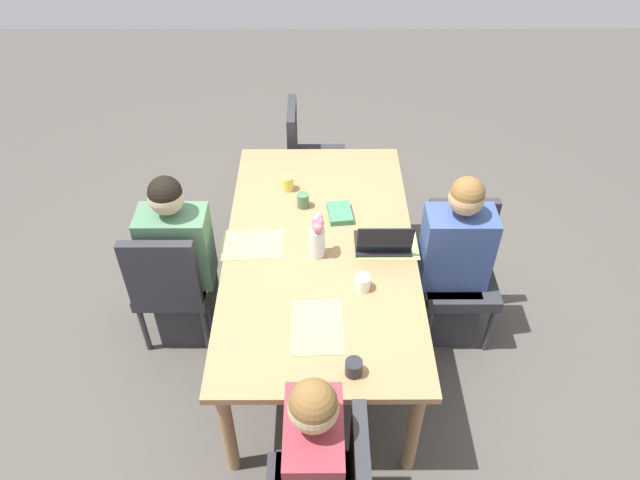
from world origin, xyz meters
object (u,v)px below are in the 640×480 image
object	(u,v)px
person_far_left_mid	(452,269)
flower_vase	(317,236)
laptop_far_left_mid	(383,242)
coffee_mug_centre_right	(288,183)
person_head_right_left_near	(314,476)
chair_far_left_mid	(459,264)
coffee_mug_near_left	(363,283)
book_red_cover	(340,213)
chair_near_left_far	(170,280)
chair_head_left_right_near	(308,154)
coffee_mug_near_right	(354,368)
dining_table	(320,255)
coffee_mug_centre_left	(303,200)
person_near_left_far	(181,268)

from	to	relation	value
person_far_left_mid	flower_vase	distance (m)	0.89
laptop_far_left_mid	coffee_mug_centre_right	world-z (taller)	laptop_far_left_mid
coffee_mug_centre_right	laptop_far_left_mid	bearing A→B (deg)	44.89
person_head_right_left_near	chair_far_left_mid	bearing A→B (deg)	147.16
coffee_mug_near_left	book_red_cover	xyz separation A→B (m)	(-0.62, -0.10, -0.02)
chair_near_left_far	coffee_mug_near_left	world-z (taller)	chair_near_left_far
coffee_mug_near_left	coffee_mug_centre_right	world-z (taller)	coffee_mug_centre_right
chair_head_left_right_near	coffee_mug_near_right	distance (m)	2.24
book_red_cover	chair_near_left_far	bearing A→B (deg)	-78.57
book_red_cover	dining_table	bearing A→B (deg)	-29.42
coffee_mug_near_left	coffee_mug_centre_left	world-z (taller)	coffee_mug_centre_left
book_red_cover	person_far_left_mid	bearing A→B (deg)	63.33
dining_table	coffee_mug_centre_left	bearing A→B (deg)	-164.39
coffee_mug_near_right	person_near_left_far	bearing A→B (deg)	-132.71
chair_head_left_right_near	laptop_far_left_mid	distance (m)	1.45
chair_near_left_far	chair_head_left_right_near	xyz separation A→B (m)	(-1.36, 0.81, 0.00)
person_far_left_mid	coffee_mug_centre_left	distance (m)	1.00
flower_vase	book_red_cover	size ratio (longest dim) A/B	1.41
chair_near_left_far	person_near_left_far	world-z (taller)	person_near_left_far
person_head_right_left_near	chair_near_left_far	bearing A→B (deg)	-144.91
person_far_left_mid	coffee_mug_near_right	xyz separation A→B (m)	(0.91, -0.65, 0.25)
chair_far_left_mid	coffee_mug_centre_right	world-z (taller)	chair_far_left_mid
chair_near_left_far	coffee_mug_centre_left	size ratio (longest dim) A/B	9.58
dining_table	chair_far_left_mid	bearing A→B (deg)	96.76
book_red_cover	flower_vase	bearing A→B (deg)	-27.37
person_far_left_mid	coffee_mug_centre_right	bearing A→B (deg)	-117.55
coffee_mug_near_right	coffee_mug_centre_right	xyz separation A→B (m)	(-1.43, -0.36, 0.01)
person_head_right_left_near	person_near_left_far	size ratio (longest dim) A/B	1.00
chair_near_left_far	coffee_mug_near_left	bearing A→B (deg)	75.18
chair_far_left_mid	laptop_far_left_mid	distance (m)	0.59
chair_near_left_far	chair_head_left_right_near	size ratio (longest dim) A/B	1.00
chair_far_left_mid	chair_head_left_right_near	xyz separation A→B (m)	(-1.23, -0.95, 0.00)
chair_near_left_far	person_near_left_far	distance (m)	0.10
chair_near_left_far	coffee_mug_near_right	xyz separation A→B (m)	(0.84, 1.05, 0.28)
dining_table	person_head_right_left_near	distance (m)	1.29
flower_vase	book_red_cover	world-z (taller)	flower_vase
person_near_left_far	coffee_mug_near_right	distance (m)	1.38
laptop_far_left_mid	coffee_mug_near_right	bearing A→B (deg)	-13.57
coffee_mug_near_left	coffee_mug_near_right	distance (m)	0.55
person_near_left_far	coffee_mug_centre_left	bearing A→B (deg)	114.60
chair_head_left_right_near	chair_far_left_mid	bearing A→B (deg)	37.74
coffee_mug_centre_left	flower_vase	bearing A→B (deg)	11.47
person_head_right_left_near	chair_near_left_far	xyz separation A→B (m)	(-1.24, -0.87, -0.03)
chair_head_left_right_near	book_red_cover	xyz separation A→B (m)	(1.04, 0.21, 0.26)
person_head_right_left_near	laptop_far_left_mid	xyz separation A→B (m)	(-1.26, 0.39, 0.26)
laptop_far_left_mid	coffee_mug_centre_left	xyz separation A→B (m)	(-0.39, -0.47, 0.00)
chair_far_left_mid	person_near_left_far	xyz separation A→B (m)	(0.06, -1.70, 0.03)
coffee_mug_near_left	coffee_mug_near_right	xyz separation A→B (m)	(0.55, -0.07, -0.00)
person_far_left_mid	person_near_left_far	bearing A→B (deg)	-90.37
dining_table	coffee_mug_centre_left	world-z (taller)	coffee_mug_centre_left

